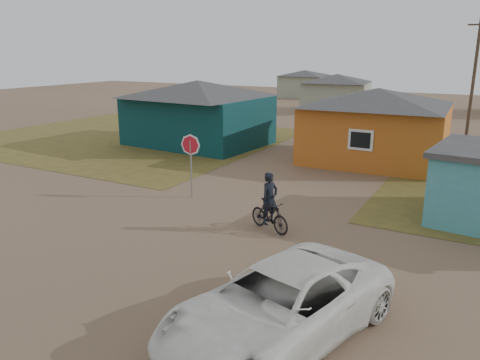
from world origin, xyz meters
name	(u,v)px	position (x,y,z in m)	size (l,w,h in m)	color
ground	(186,241)	(0.00, 0.00, 0.00)	(120.00, 120.00, 0.00)	brown
grass_nw	(128,137)	(-14.00, 13.00, 0.01)	(20.00, 18.00, 0.00)	brown
house_teal	(198,112)	(-8.50, 13.50, 2.05)	(8.93, 7.08, 4.00)	#092E31
house_yellow	(376,124)	(2.50, 14.00, 2.00)	(7.72, 6.76, 3.90)	#BE611D
house_pale_west	(336,92)	(-6.00, 34.00, 1.86)	(7.04, 6.15, 3.60)	#959C86
house_pale_north	(304,83)	(-14.00, 46.00, 1.75)	(6.28, 5.81, 3.40)	#959C86
utility_pole_near	(474,78)	(6.50, 22.00, 4.14)	(1.40, 0.20, 8.00)	#49382C
stop_sign	(191,152)	(-2.42, 3.87, 1.90)	(0.82, 0.29, 2.60)	gray
cyclist	(270,210)	(1.91, 2.08, 0.72)	(1.81, 1.12, 1.98)	black
vehicle	(279,305)	(4.68, -3.31, 0.78)	(2.57, 5.58, 1.55)	white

